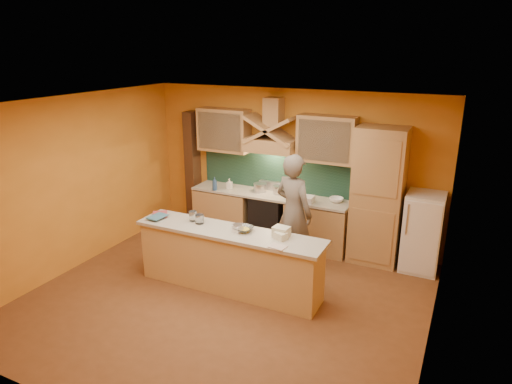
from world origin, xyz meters
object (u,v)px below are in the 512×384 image
at_px(stove, 269,218).
at_px(mixing_bowl, 243,229).
at_px(kitchen_scale, 238,229).
at_px(fridge, 422,232).
at_px(person, 293,212).

distance_m(stove, mixing_bowl, 1.95).
distance_m(kitchen_scale, mixing_bowl, 0.09).
height_order(kitchen_scale, mixing_bowl, kitchen_scale).
height_order(fridge, person, person).
xyz_separation_m(fridge, person, (-1.91, -0.83, 0.31)).
relative_size(stove, kitchen_scale, 7.21).
bearing_deg(person, kitchen_scale, 86.67).
height_order(stove, fridge, fridge).
xyz_separation_m(stove, fridge, (2.70, 0.00, 0.20)).
relative_size(fridge, person, 0.68).
distance_m(fridge, mixing_bowl, 2.96).
relative_size(fridge, mixing_bowl, 4.58).
height_order(stove, person, person).
bearing_deg(mixing_bowl, fridge, 38.65).
height_order(person, mixing_bowl, person).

